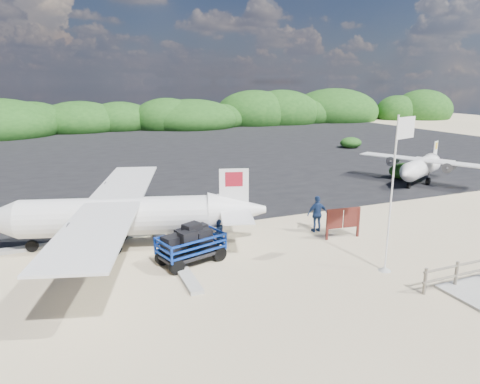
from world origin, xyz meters
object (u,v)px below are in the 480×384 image
object	(u,v)px
baggage_cart	(191,263)
aircraft_large	(251,156)
crew_c	(317,214)
crew_a	(163,218)
crew_b	(217,233)
flagpole	(384,271)
aircraft_small	(53,148)
signboard	(342,238)

from	to	relation	value
baggage_cart	aircraft_large	distance (m)	27.05
baggage_cart	crew_c	distance (m)	7.15
baggage_cart	crew_c	size ratio (longest dim) A/B	1.56
crew_a	crew_b	size ratio (longest dim) A/B	1.00
flagpole	aircraft_large	bearing A→B (deg)	77.27
crew_a	crew_c	size ratio (longest dim) A/B	0.83
flagpole	baggage_cart	bearing A→B (deg)	151.92
crew_c	aircraft_large	size ratio (longest dim) A/B	0.12
crew_c	aircraft_large	bearing A→B (deg)	-101.21
aircraft_large	crew_b	bearing A→B (deg)	79.34
flagpole	crew_c	xyz separation A→B (m)	(-0.01, 5.04, 0.93)
crew_b	aircraft_large	size ratio (longest dim) A/B	0.10
baggage_cart	aircraft_small	xyz separation A→B (m)	(-5.73, 36.91, 0.00)
signboard	baggage_cart	bearing A→B (deg)	-173.53
signboard	crew_c	xyz separation A→B (m)	(-0.63, 1.30, 0.93)
baggage_cart	crew_b	bearing A→B (deg)	15.89
baggage_cart	aircraft_small	bearing A→B (deg)	82.24
signboard	aircraft_large	distance (m)	24.26
crew_c	aircraft_small	size ratio (longest dim) A/B	0.24
crew_a	aircraft_large	size ratio (longest dim) A/B	0.10
flagpole	aircraft_large	xyz separation A→B (m)	(6.18, 27.35, 0.00)
crew_c	signboard	bearing A→B (deg)	120.12
flagpole	signboard	size ratio (longest dim) A/B	3.29
crew_b	aircraft_large	world-z (taller)	aircraft_large
flagpole	crew_a	distance (m)	10.67
crew_b	crew_c	bearing A→B (deg)	161.24
crew_a	baggage_cart	bearing A→B (deg)	97.90
flagpole	aircraft_large	size ratio (longest dim) A/B	0.41
crew_c	crew_a	bearing A→B (deg)	-16.57
baggage_cart	crew_a	bearing A→B (deg)	77.17
baggage_cart	flagpole	distance (m)	7.91
signboard	crew_c	world-z (taller)	crew_c
flagpole	crew_c	distance (m)	5.13
signboard	crew_c	size ratio (longest dim) A/B	1.01
flagpole	crew_a	world-z (taller)	flagpole
baggage_cart	aircraft_small	distance (m)	37.36
signboard	aircraft_small	world-z (taller)	aircraft_small
signboard	aircraft_large	bearing A→B (deg)	83.06
crew_b	crew_c	size ratio (longest dim) A/B	0.83
aircraft_large	flagpole	bearing A→B (deg)	93.81
crew_c	aircraft_large	distance (m)	23.17
crew_c	baggage_cart	bearing A→B (deg)	15.08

